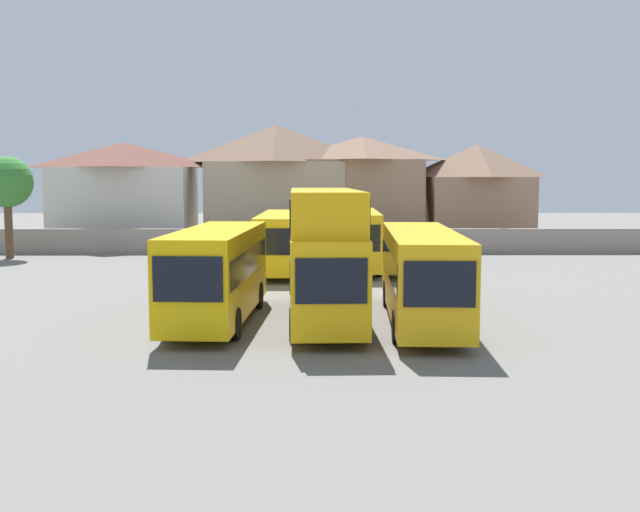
{
  "coord_description": "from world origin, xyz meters",
  "views": [
    {
      "loc": [
        -0.26,
        -28.48,
        5.48
      ],
      "look_at": [
        0.0,
        3.0,
        2.2
      ],
      "focal_mm": 42.4,
      "sensor_mm": 36.0,
      "label": 1
    }
  ],
  "objects": [
    {
      "name": "depot_boundary_wall",
      "position": [
        0.0,
        25.77,
        0.9
      ],
      "size": [
        56.0,
        0.5,
        1.8
      ],
      "primitive_type": "cube",
      "color": "gray",
      "rests_on": "ground"
    },
    {
      "name": "house_terrace_centre",
      "position": [
        -3.31,
        33.19,
        4.94
      ],
      "size": [
        11.49,
        7.46,
        9.67
      ],
      "color": "tan",
      "rests_on": "ground"
    },
    {
      "name": "bus_5",
      "position": [
        2.21,
        16.13,
        2.0
      ],
      "size": [
        2.85,
        10.49,
        3.5
      ],
      "rotation": [
        0.0,
        0.0,
        -1.59
      ],
      "color": "gold",
      "rests_on": "ground"
    },
    {
      "name": "tree_left_of_lot",
      "position": [
        -20.96,
        22.77,
        5.09
      ],
      "size": [
        3.45,
        3.45,
        6.9
      ],
      "color": "brown",
      "rests_on": "ground"
    },
    {
      "name": "bus_2",
      "position": [
        0.13,
        0.21,
        2.82
      ],
      "size": [
        2.84,
        11.32,
        5.01
      ],
      "rotation": [
        0.0,
        0.0,
        -1.54
      ],
      "color": "#EEB00E",
      "rests_on": "ground"
    },
    {
      "name": "house_terrace_left",
      "position": [
        -15.47,
        32.55,
        4.21
      ],
      "size": [
        11.17,
        7.55,
        8.27
      ],
      "color": "silver",
      "rests_on": "ground"
    },
    {
      "name": "bus_3",
      "position": [
        3.81,
        -0.28,
        1.98
      ],
      "size": [
        3.04,
        11.74,
        3.47
      ],
      "rotation": [
        0.0,
        0.0,
        -1.62
      ],
      "color": "#EEB013",
      "rests_on": "ground"
    },
    {
      "name": "house_terrace_right",
      "position": [
        3.67,
        33.24,
        4.46
      ],
      "size": [
        9.83,
        7.39,
        8.78
      ],
      "color": "#9E7A60",
      "rests_on": "ground"
    },
    {
      "name": "bus_1",
      "position": [
        -3.91,
        -0.15,
        2.02
      ],
      "size": [
        3.04,
        10.29,
        3.54
      ],
      "rotation": [
        0.0,
        0.0,
        -1.62
      ],
      "color": "#EBB80A",
      "rests_on": "ground"
    },
    {
      "name": "house_terrace_far_right",
      "position": [
        13.08,
        33.42,
        4.17
      ],
      "size": [
        8.43,
        7.9,
        8.17
      ],
      "color": "#9E7A60",
      "rests_on": "ground"
    },
    {
      "name": "ground",
      "position": [
        0.0,
        18.0,
        0.0
      ],
      "size": [
        140.0,
        140.0,
        0.0
      ],
      "primitive_type": "plane",
      "color": "slate"
    },
    {
      "name": "bus_4",
      "position": [
        -2.12,
        15.36,
        1.93
      ],
      "size": [
        2.69,
        11.42,
        3.38
      ],
      "rotation": [
        0.0,
        0.0,
        -1.59
      ],
      "color": "yellow",
      "rests_on": "ground"
    }
  ]
}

